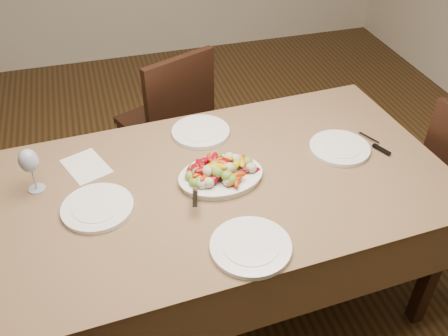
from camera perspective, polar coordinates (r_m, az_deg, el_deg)
name	(u,v)px	position (r m, az deg, el deg)	size (l,w,h in m)	color
floor	(199,330)	(2.47, -2.91, -18.01)	(6.00, 6.00, 0.00)	#382511
dining_table	(224,244)	(2.29, 0.00, -8.69)	(1.84, 1.04, 0.76)	brown
chair_far	(164,122)	(2.92, -6.91, 5.25)	(0.42, 0.42, 0.95)	black
serving_platter	(221,178)	(2.02, -0.37, -1.11)	(0.33, 0.25, 0.02)	white
roasted_vegetables	(221,167)	(1.99, -0.38, 0.16)	(0.27, 0.19, 0.09)	maroon
serving_spoon	(208,180)	(1.95, -1.82, -1.33)	(0.28, 0.06, 0.03)	#9EA0A8
plate_left	(97,208)	(1.95, -14.26, -4.43)	(0.27, 0.27, 0.02)	white
plate_right	(340,148)	(2.24, 13.07, 2.22)	(0.26, 0.26, 0.02)	white
plate_far	(201,132)	(2.29, -2.68, 4.14)	(0.27, 0.27, 0.02)	white
plate_near	(251,247)	(1.75, 3.07, -8.98)	(0.29, 0.29, 0.02)	white
wine_glass	(31,169)	(2.06, -21.18, -0.12)	(0.08, 0.08, 0.20)	#8C99A5
menu_card	(86,166)	(2.18, -15.48, 0.20)	(0.15, 0.21, 0.00)	silver
table_knife	(376,145)	(2.31, 16.94, 2.56)	(0.02, 0.20, 0.01)	#9EA0A8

